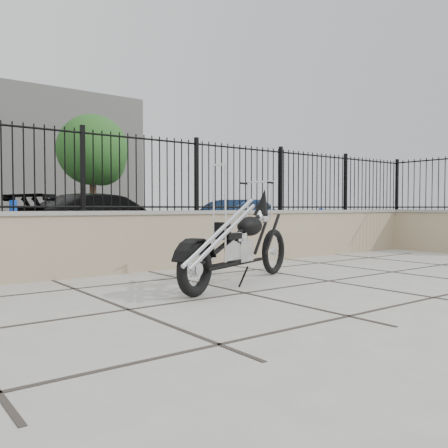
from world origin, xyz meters
name	(u,v)px	position (x,y,z in m)	size (l,w,h in m)	color
ground_plane	(245,293)	(0.00, 0.00, 0.00)	(90.00, 90.00, 0.00)	#99968E
parking_lot	(1,238)	(0.00, 12.50, 0.00)	(30.00, 30.00, 0.00)	black
retaining_wall	(145,241)	(0.00, 2.50, 0.48)	(14.00, 0.36, 0.96)	gray
wall_return	(440,231)	(6.85, 1.30, 0.48)	(0.36, 2.50, 0.96)	gray
iron_fence	(144,173)	(0.00, 2.50, 1.56)	(14.00, 0.08, 1.20)	black
fence_return	(441,183)	(6.85, 1.30, 1.56)	(0.08, 2.30, 1.20)	black
chopper_motorcycle	(238,225)	(0.32, 0.53, 0.79)	(2.62, 0.46, 1.57)	black
car_black	(106,220)	(1.48, 7.43, 0.68)	(1.91, 4.71, 1.37)	black
car_blue	(246,220)	(6.16, 7.33, 0.63)	(1.33, 3.80, 1.25)	#10213D
bollard_a	(14,231)	(-1.32, 5.21, 0.57)	(0.14, 0.14, 1.15)	#0E79DB
bollard_b	(214,231)	(2.71, 4.33, 0.48)	(0.12, 0.12, 0.96)	blue
bollard_c	(321,226)	(6.77, 4.74, 0.49)	(0.12, 0.12, 0.99)	blue
tree_right	(93,147)	(4.64, 16.18, 3.72)	(3.15, 3.15, 5.32)	#382619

